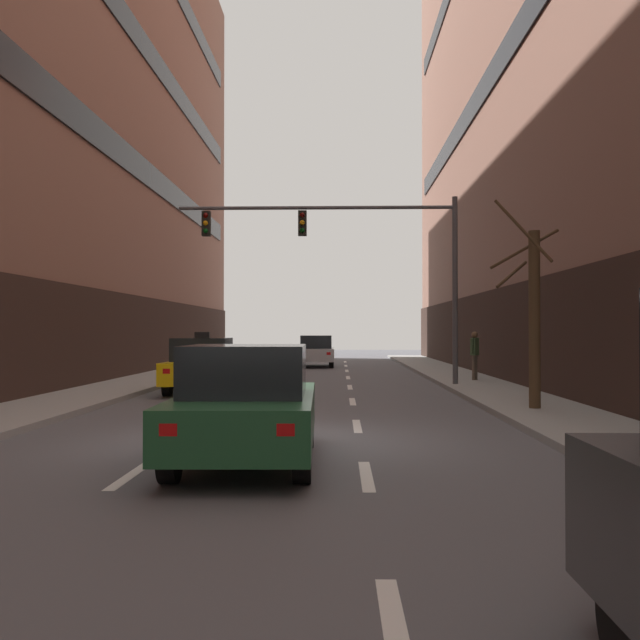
% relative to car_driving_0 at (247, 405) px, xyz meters
% --- Properties ---
extents(ground_plane, '(120.00, 120.00, 0.00)m').
position_rel_car_driving_0_xyz_m(ground_plane, '(0.13, 2.19, -0.84)').
color(ground_plane, '#515156').
extents(sidewalk_right, '(2.52, 80.00, 0.14)m').
position_rel_car_driving_0_xyz_m(sidewalk_right, '(6.05, 2.19, -0.77)').
color(sidewalk_right, gray).
rests_on(sidewalk_right, ground).
extents(lane_stripe_l1_s3, '(0.16, 2.00, 0.01)m').
position_rel_car_driving_0_xyz_m(lane_stripe_l1_s3, '(-1.43, -0.81, -0.83)').
color(lane_stripe_l1_s3, silver).
rests_on(lane_stripe_l1_s3, ground).
extents(lane_stripe_l1_s4, '(0.16, 2.00, 0.01)m').
position_rel_car_driving_0_xyz_m(lane_stripe_l1_s4, '(-1.43, 4.19, -0.83)').
color(lane_stripe_l1_s4, silver).
rests_on(lane_stripe_l1_s4, ground).
extents(lane_stripe_l1_s5, '(0.16, 2.00, 0.01)m').
position_rel_car_driving_0_xyz_m(lane_stripe_l1_s5, '(-1.43, 9.19, -0.83)').
color(lane_stripe_l1_s5, silver).
rests_on(lane_stripe_l1_s5, ground).
extents(lane_stripe_l1_s6, '(0.16, 2.00, 0.01)m').
position_rel_car_driving_0_xyz_m(lane_stripe_l1_s6, '(-1.43, 14.19, -0.83)').
color(lane_stripe_l1_s6, silver).
rests_on(lane_stripe_l1_s6, ground).
extents(lane_stripe_l1_s7, '(0.16, 2.00, 0.01)m').
position_rel_car_driving_0_xyz_m(lane_stripe_l1_s7, '(-1.43, 19.19, -0.83)').
color(lane_stripe_l1_s7, silver).
rests_on(lane_stripe_l1_s7, ground).
extents(lane_stripe_l1_s8, '(0.16, 2.00, 0.01)m').
position_rel_car_driving_0_xyz_m(lane_stripe_l1_s8, '(-1.43, 24.19, -0.83)').
color(lane_stripe_l1_s8, silver).
rests_on(lane_stripe_l1_s8, ground).
extents(lane_stripe_l1_s9, '(0.16, 2.00, 0.01)m').
position_rel_car_driving_0_xyz_m(lane_stripe_l1_s9, '(-1.43, 29.19, -0.83)').
color(lane_stripe_l1_s9, silver).
rests_on(lane_stripe_l1_s9, ground).
extents(lane_stripe_l1_s10, '(0.16, 2.00, 0.01)m').
position_rel_car_driving_0_xyz_m(lane_stripe_l1_s10, '(-1.43, 34.19, -0.83)').
color(lane_stripe_l1_s10, silver).
rests_on(lane_stripe_l1_s10, ground).
extents(lane_stripe_l2_s2, '(0.16, 2.00, 0.01)m').
position_rel_car_driving_0_xyz_m(lane_stripe_l2_s2, '(1.68, -5.81, -0.83)').
color(lane_stripe_l2_s2, silver).
rests_on(lane_stripe_l2_s2, ground).
extents(lane_stripe_l2_s3, '(0.16, 2.00, 0.01)m').
position_rel_car_driving_0_xyz_m(lane_stripe_l2_s3, '(1.68, -0.81, -0.83)').
color(lane_stripe_l2_s3, silver).
rests_on(lane_stripe_l2_s3, ground).
extents(lane_stripe_l2_s4, '(0.16, 2.00, 0.01)m').
position_rel_car_driving_0_xyz_m(lane_stripe_l2_s4, '(1.68, 4.19, -0.83)').
color(lane_stripe_l2_s4, silver).
rests_on(lane_stripe_l2_s4, ground).
extents(lane_stripe_l2_s5, '(0.16, 2.00, 0.01)m').
position_rel_car_driving_0_xyz_m(lane_stripe_l2_s5, '(1.68, 9.19, -0.83)').
color(lane_stripe_l2_s5, silver).
rests_on(lane_stripe_l2_s5, ground).
extents(lane_stripe_l2_s6, '(0.16, 2.00, 0.01)m').
position_rel_car_driving_0_xyz_m(lane_stripe_l2_s6, '(1.68, 14.19, -0.83)').
color(lane_stripe_l2_s6, silver).
rests_on(lane_stripe_l2_s6, ground).
extents(lane_stripe_l2_s7, '(0.16, 2.00, 0.01)m').
position_rel_car_driving_0_xyz_m(lane_stripe_l2_s7, '(1.68, 19.19, -0.83)').
color(lane_stripe_l2_s7, silver).
rests_on(lane_stripe_l2_s7, ground).
extents(lane_stripe_l2_s8, '(0.16, 2.00, 0.01)m').
position_rel_car_driving_0_xyz_m(lane_stripe_l2_s8, '(1.68, 24.19, -0.83)').
color(lane_stripe_l2_s8, silver).
rests_on(lane_stripe_l2_s8, ground).
extents(lane_stripe_l2_s9, '(0.16, 2.00, 0.01)m').
position_rel_car_driving_0_xyz_m(lane_stripe_l2_s9, '(1.68, 29.19, -0.83)').
color(lane_stripe_l2_s9, silver).
rests_on(lane_stripe_l2_s9, ground).
extents(lane_stripe_l2_s10, '(0.16, 2.00, 0.01)m').
position_rel_car_driving_0_xyz_m(lane_stripe_l2_s10, '(1.68, 34.19, -0.83)').
color(lane_stripe_l2_s10, silver).
rests_on(lane_stripe_l2_s10, ground).
extents(car_driving_0, '(2.01, 4.59, 1.70)m').
position_rel_car_driving_0_xyz_m(car_driving_0, '(0.00, 0.00, 0.00)').
color(car_driving_0, black).
rests_on(car_driving_0, ground).
extents(taxi_driving_1, '(1.96, 4.52, 1.87)m').
position_rel_car_driving_0_xyz_m(taxi_driving_1, '(-2.88, 11.96, -0.01)').
color(taxi_driving_1, black).
rests_on(taxi_driving_1, ground).
extents(car_driving_2, '(1.94, 4.46, 1.66)m').
position_rel_car_driving_0_xyz_m(car_driving_2, '(0.10, 28.07, -0.02)').
color(car_driving_2, black).
rests_on(car_driving_2, ground).
extents(traffic_signal_0, '(9.36, 0.35, 6.24)m').
position_rel_car_driving_0_xyz_m(traffic_signal_0, '(1.89, 13.93, 3.87)').
color(traffic_signal_0, '#4C4C51').
rests_on(traffic_signal_0, sidewalk_right).
extents(street_tree_0, '(1.77, 1.84, 4.76)m').
position_rel_car_driving_0_xyz_m(street_tree_0, '(5.77, 6.39, 1.47)').
color(street_tree_0, '#4C3823').
rests_on(street_tree_0, sidewalk_right).
extents(pedestrian_0, '(0.36, 0.46, 1.74)m').
position_rel_car_driving_0_xyz_m(pedestrian_0, '(6.19, 15.91, 0.31)').
color(pedestrian_0, brown).
rests_on(pedestrian_0, sidewalk_right).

